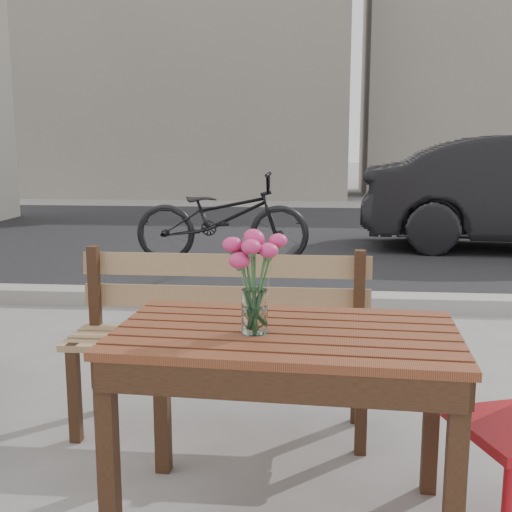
{
  "coord_description": "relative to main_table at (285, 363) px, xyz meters",
  "views": [
    {
      "loc": [
        0.27,
        -2.04,
        1.32
      ],
      "look_at": [
        0.08,
        0.03,
        0.95
      ],
      "focal_mm": 45.0,
      "sensor_mm": 36.0,
      "label": 1
    }
  ],
  "objects": [
    {
      "name": "main_vase",
      "position": [
        -0.1,
        -0.04,
        0.33
      ],
      "size": [
        0.18,
        0.18,
        0.34
      ],
      "color": "white",
      "rests_on": "main_table"
    },
    {
      "name": "bicycle",
      "position": [
        -0.92,
        4.86,
        -0.09
      ],
      "size": [
        1.91,
        0.69,
        1.0
      ],
      "primitive_type": "imported",
      "rotation": [
        0.0,
        0.0,
        1.59
      ],
      "color": "black",
      "rests_on": "ground"
    },
    {
      "name": "main_bench",
      "position": [
        -0.33,
        0.78,
        -0.07
      ],
      "size": [
        1.37,
        0.41,
        0.85
      ],
      "rotation": [
        0.0,
        0.0,
        0.0
      ],
      "color": "#94784C",
      "rests_on": "ground"
    },
    {
      "name": "backdrop_buildings",
      "position": [
        -0.01,
        14.38,
        3.02
      ],
      "size": [
        15.5,
        4.0,
        8.0
      ],
      "color": "gray",
      "rests_on": "ground"
    },
    {
      "name": "street",
      "position": [
        -0.18,
        5.04,
        -0.56
      ],
      "size": [
        30.0,
        8.12,
        0.12
      ],
      "color": "black",
      "rests_on": "ground"
    },
    {
      "name": "main_table",
      "position": [
        0.0,
        0.0,
        0.0
      ],
      "size": [
        1.18,
        0.73,
        0.7
      ],
      "rotation": [
        0.0,
        0.0,
        -0.06
      ],
      "color": "#5A2617",
      "rests_on": "ground"
    }
  ]
}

